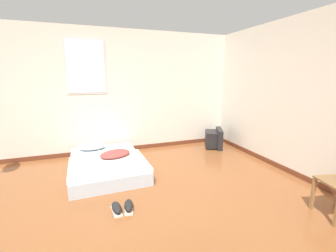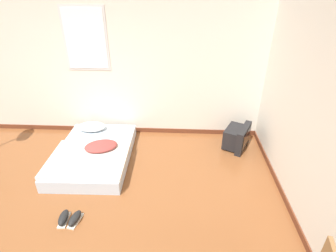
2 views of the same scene
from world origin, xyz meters
name	(u,v)px [view 1 (image 1 of 2)]	position (x,y,z in m)	size (l,w,h in m)	color
ground_plane	(121,223)	(0.00, 0.00, 0.00)	(20.00, 20.00, 0.00)	brown
wall_back	(99,93)	(0.00, 2.60, 1.29)	(8.31, 0.08, 2.60)	silver
wall_right	(323,101)	(2.98, 0.00, 1.29)	(0.08, 7.55, 2.60)	silver
mattress_bed	(107,163)	(-0.01, 1.58, 0.14)	(1.25, 1.76, 0.36)	silver
crt_tv	(214,138)	(2.50, 2.11, 0.21)	(0.57, 0.65, 0.44)	black
sneaker_pair	(123,207)	(0.06, 0.24, 0.05)	(0.29, 0.28, 0.10)	silver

